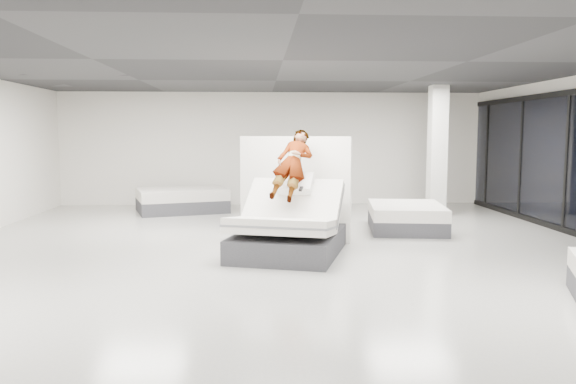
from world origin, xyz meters
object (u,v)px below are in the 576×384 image
object	(u,v)px
person	(293,176)
column	(437,151)
hero_bed	(288,230)
flat_bed_left_far	(182,200)
divider_panel	(294,189)
remote	(301,189)
flat_bed_right_far	(406,217)

from	to	relation	value
person	column	world-z (taller)	column
hero_bed	flat_bed_left_far	size ratio (longest dim) A/B	0.99
divider_panel	remote	bearing A→B (deg)	-67.72
flat_bed_right_far	flat_bed_left_far	distance (m)	5.98
divider_panel	flat_bed_left_far	size ratio (longest dim) A/B	0.84
flat_bed_left_far	column	world-z (taller)	column
person	divider_panel	xyz separation A→B (m)	(0.09, 0.94, -0.31)
flat_bed_right_far	column	size ratio (longest dim) A/B	0.68
person	hero_bed	bearing A→B (deg)	-90.00
person	divider_panel	world-z (taller)	divider_panel
hero_bed	column	xyz separation A→B (m)	(3.90, 4.31, 1.19)
remote	column	xyz separation A→B (m)	(3.70, 4.40, 0.48)
person	divider_panel	size ratio (longest dim) A/B	0.72
person	remote	bearing A→B (deg)	-57.85
remote	flat_bed_right_far	size ratio (longest dim) A/B	0.06
person	flat_bed_left_far	size ratio (longest dim) A/B	0.61
divider_panel	flat_bed_left_far	xyz separation A→B (m)	(-2.68, 4.11, -0.69)
hero_bed	person	xyz separation A→B (m)	(0.09, 0.31, 0.89)
hero_bed	person	distance (m)	0.95
flat_bed_left_far	column	distance (m)	6.62
flat_bed_left_far	hero_bed	bearing A→B (deg)	-65.01
column	hero_bed	bearing A→B (deg)	-132.17
remote	flat_bed_right_far	xyz separation A→B (m)	(2.42, 2.37, -0.85)
person	remote	size ratio (longest dim) A/B	11.29
divider_panel	column	distance (m)	4.85
person	flat_bed_right_far	size ratio (longest dim) A/B	0.73
person	remote	world-z (taller)	person
person	divider_panel	distance (m)	1.00
flat_bed_right_far	remote	bearing A→B (deg)	-135.49
person	divider_panel	bearing A→B (deg)	101.13
hero_bed	divider_panel	distance (m)	1.40
flat_bed_left_far	flat_bed_right_far	bearing A→B (deg)	-31.02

